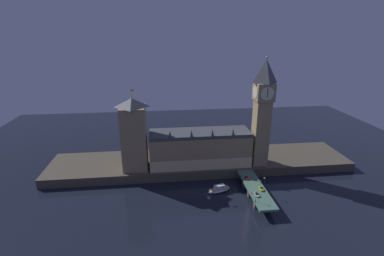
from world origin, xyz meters
TOP-DOWN VIEW (x-y plane):
  - ground_plane at (0.00, 0.00)m, footprint 400.00×400.00m
  - embankment at (0.00, 39.00)m, footprint 220.00×42.00m
  - parliament_hall at (-1.90, 31.57)m, footprint 70.37×22.48m
  - clock_tower at (40.05, 26.59)m, footprint 12.51×12.62m
  - victoria_tower at (-47.01, 29.76)m, footprint 16.85×16.85m
  - bridge at (27.81, -5.00)m, footprint 10.88×46.00m
  - car_northbound_lead at (25.42, 5.92)m, footprint 1.99×3.85m
  - car_northbound_trail at (25.42, -13.60)m, footprint 2.05×4.79m
  - car_southbound_lead at (30.21, -7.95)m, footprint 1.85×4.40m
  - pedestrian_near_rail at (23.03, -11.91)m, footprint 0.38×0.38m
  - pedestrian_mid_walk at (32.60, -0.81)m, footprint 0.38×0.38m
  - street_lamp_near at (22.63, -19.72)m, footprint 1.34×0.60m
  - street_lamp_mid at (33.00, -5.00)m, footprint 1.34×0.60m
  - street_lamp_far at (22.63, 9.72)m, footprint 1.34×0.60m
  - boat_upstream at (6.70, 2.33)m, footprint 15.78×8.76m

SIDE VIEW (x-z plane):
  - ground_plane at x=0.00m, z-range 0.00..0.00m
  - boat_upstream at x=6.70m, z-range -0.64..4.10m
  - embankment at x=0.00m, z-range 0.00..6.39m
  - bridge at x=27.81m, z-range 1.22..7.35m
  - car_northbound_trail at x=25.42m, z-range 6.09..7.52m
  - car_northbound_lead at x=25.42m, z-range 6.09..7.59m
  - car_southbound_lead at x=30.21m, z-range 6.09..7.62m
  - pedestrian_near_rail at x=23.03m, z-range 6.19..7.99m
  - pedestrian_mid_walk at x=32.60m, z-range 6.20..8.05m
  - street_lamp_mid at x=33.00m, z-range 6.97..13.61m
  - street_lamp_far at x=22.63m, z-range 7.01..13.99m
  - street_lamp_near at x=22.63m, z-range 7.02..14.12m
  - parliament_hall at x=-1.90m, z-range 3.91..33.09m
  - victoria_tower at x=-47.01m, z-range 3.49..59.18m
  - clock_tower at x=40.05m, z-range 8.66..84.13m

